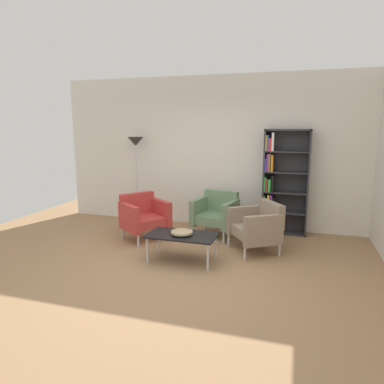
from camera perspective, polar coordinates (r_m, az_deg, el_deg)
ground_plane at (r=4.83m, az=-2.83°, el=-12.96°), size 8.32×8.32×0.00m
plaster_back_panel at (r=6.81m, az=4.13°, el=6.56°), size 6.40×0.12×2.90m
bookshelf_tall at (r=6.49m, az=14.37°, el=1.31°), size 0.80×0.30×1.90m
coffee_table_low at (r=5.07m, az=-1.68°, el=-7.35°), size 1.00×0.56×0.40m
decorative_bowl at (r=5.05m, az=-1.69°, el=-6.63°), size 0.32×0.32×0.05m
armchair_corner_red at (r=6.11m, az=-8.00°, el=-3.84°), size 0.93×0.95×0.78m
armchair_by_bookshelf at (r=6.25m, az=4.01°, el=-3.43°), size 0.83×0.78×0.78m
armchair_spare_guest at (r=5.54m, az=10.75°, el=-5.46°), size 0.93×0.94×0.78m
floor_lamp_torchiere at (r=7.03m, az=-9.24°, el=6.57°), size 0.32×0.32×1.74m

